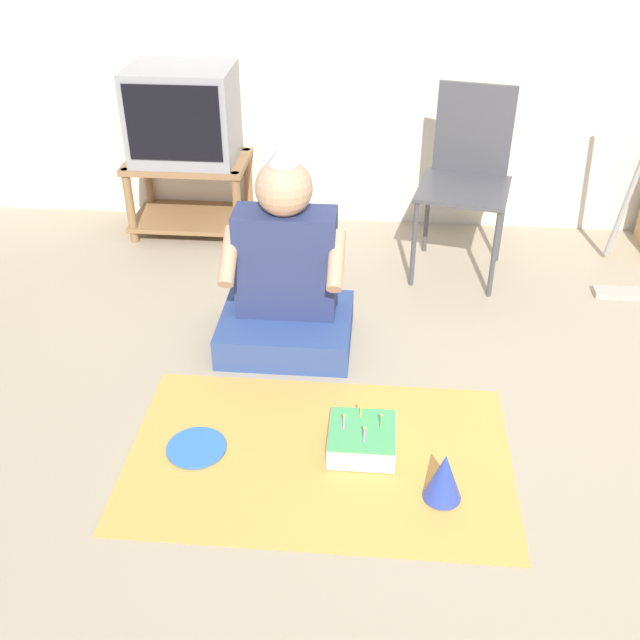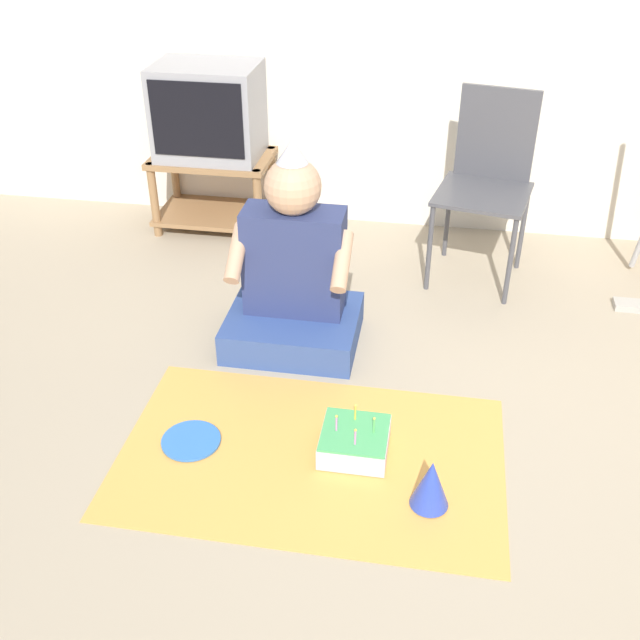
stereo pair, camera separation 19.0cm
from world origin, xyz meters
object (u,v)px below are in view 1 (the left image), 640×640
Objects in this scene: tv at (183,114)px; birthday_cake at (362,439)px; paper_plate at (196,448)px; folding_chair at (467,169)px; party_hat_blue at (444,476)px; person_seated at (286,280)px; dust_mop at (633,223)px.

birthday_cake is at bearing -59.61° from tv.
folding_chair is at bearing 55.47° from paper_plate.
paper_plate is (0.42, -1.76, -0.64)m from tv.
party_hat_blue is at bearing -37.27° from birthday_cake.
folding_chair reaches higher than birthday_cake.
party_hat_blue is at bearing -54.70° from person_seated.
person_seated is 4.90× the size of party_hat_blue.
birthday_cake is 1.11× the size of paper_plate.
person_seated reaches higher than party_hat_blue.
party_hat_blue is 0.88m from paper_plate.
paper_plate is (-1.79, -1.33, -0.32)m from dust_mop.
tv is 2.27m from dust_mop.
person_seated is at bearing 117.50° from birthday_cake.
folding_chair is at bearing 44.09° from person_seated.
folding_chair reaches higher than paper_plate.
folding_chair reaches higher than tv.
tv is 2.37m from party_hat_blue.
paper_plate is (-0.86, 0.16, -0.09)m from party_hat_blue.
tv is 0.46× the size of dust_mop.
birthday_cake is at bearing -106.83° from folding_chair.
person_seated is 3.74× the size of birthday_cake.
person_seated is at bearing -135.91° from folding_chair.
paper_plate is at bearing -174.95° from birthday_cake.
paper_plate is at bearing -143.34° from dust_mop.
person_seated is 0.80m from birthday_cake.
person_seated is (-1.56, -0.61, -0.04)m from dust_mop.
birthday_cake is (-0.43, -1.43, -0.46)m from folding_chair.
folding_chair is 1.87m from paper_plate.
paper_plate is at bearing -108.14° from person_seated.
person_seated is at bearing -158.61° from dust_mop.
dust_mop is 1.31× the size of person_seated.
party_hat_blue is at bearing -122.01° from dust_mop.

